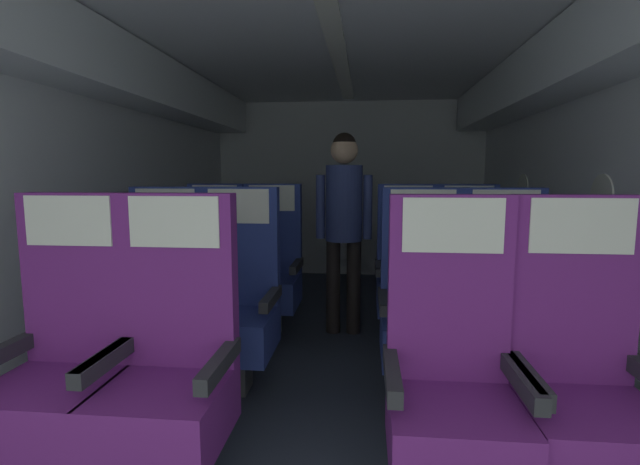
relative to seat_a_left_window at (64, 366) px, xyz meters
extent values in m
cube|color=#2D3342|center=(0.97, 1.25, -0.50)|extent=(3.48, 5.93, 0.02)
cube|color=silver|center=(-0.67, 1.25, 0.58)|extent=(0.08, 5.53, 2.14)
cube|color=silver|center=(2.61, 1.25, 0.58)|extent=(0.08, 5.53, 2.14)
cube|color=silver|center=(0.97, 1.25, 1.65)|extent=(3.36, 5.53, 0.06)
cube|color=silver|center=(0.97, 4.03, 0.58)|extent=(3.36, 0.06, 2.14)
cube|color=silver|center=(-0.45, 1.25, 1.43)|extent=(0.36, 5.31, 0.36)
cube|color=silver|center=(2.39, 1.25, 1.43)|extent=(0.36, 5.31, 0.36)
cube|color=white|center=(0.97, 1.25, 1.61)|extent=(0.12, 4.98, 0.02)
cylinder|color=white|center=(2.57, 1.25, 0.62)|extent=(0.01, 0.26, 0.26)
cylinder|color=white|center=(2.57, 2.63, 0.62)|extent=(0.01, 0.26, 0.26)
cube|color=#38383D|center=(0.00, -0.06, -0.37)|extent=(0.16, 0.17, 0.23)
cube|color=#6B237A|center=(0.00, -0.06, -0.14)|extent=(0.45, 0.47, 0.23)
cube|color=#6B237A|center=(0.00, 0.13, 0.33)|extent=(0.45, 0.08, 0.70)
cube|color=#28282D|center=(0.22, -0.06, 0.06)|extent=(0.05, 0.40, 0.06)
cube|color=#28282D|center=(-0.22, -0.06, 0.06)|extent=(0.05, 0.40, 0.06)
cube|color=silver|center=(0.00, 0.08, 0.57)|extent=(0.36, 0.01, 0.20)
cube|color=#6B237A|center=(0.44, -0.06, -0.14)|extent=(0.45, 0.47, 0.23)
cube|color=#6B237A|center=(0.44, 0.13, 0.33)|extent=(0.45, 0.08, 0.70)
cube|color=#28282D|center=(0.65, -0.06, 0.06)|extent=(0.05, 0.40, 0.06)
cube|color=#28282D|center=(0.22, -0.06, 0.06)|extent=(0.05, 0.40, 0.06)
cube|color=silver|center=(0.44, 0.08, 0.57)|extent=(0.36, 0.01, 0.20)
cube|color=#6B237A|center=(1.95, -0.06, -0.14)|extent=(0.45, 0.47, 0.23)
cube|color=#6B237A|center=(1.95, 0.14, 0.33)|extent=(0.45, 0.08, 0.70)
cube|color=#28282D|center=(1.73, -0.06, 0.06)|extent=(0.05, 0.40, 0.06)
cube|color=silver|center=(1.95, 0.09, 0.57)|extent=(0.36, 0.01, 0.20)
cube|color=#6B237A|center=(1.49, -0.08, -0.14)|extent=(0.45, 0.47, 0.23)
cube|color=#6B237A|center=(1.49, 0.11, 0.33)|extent=(0.45, 0.08, 0.70)
cube|color=#28282D|center=(1.71, -0.08, 0.06)|extent=(0.05, 0.40, 0.06)
cube|color=#28282D|center=(1.28, -0.08, 0.06)|extent=(0.05, 0.40, 0.06)
cube|color=silver|center=(1.49, 0.07, 0.57)|extent=(0.36, 0.01, 0.20)
cube|color=#38383D|center=(0.00, 0.83, -0.37)|extent=(0.16, 0.17, 0.23)
cube|color=navy|center=(0.00, 0.83, -0.14)|extent=(0.45, 0.47, 0.23)
cube|color=navy|center=(0.00, 1.03, 0.33)|extent=(0.45, 0.08, 0.70)
cube|color=#28282D|center=(0.21, 0.83, 0.06)|extent=(0.05, 0.40, 0.06)
cube|color=#28282D|center=(-0.22, 0.83, 0.06)|extent=(0.05, 0.40, 0.06)
cube|color=silver|center=(0.00, 0.98, 0.57)|extent=(0.36, 0.01, 0.20)
cube|color=#38383D|center=(0.44, 0.83, -0.37)|extent=(0.16, 0.17, 0.23)
cube|color=navy|center=(0.44, 0.83, -0.14)|extent=(0.45, 0.47, 0.23)
cube|color=navy|center=(0.44, 1.02, 0.33)|extent=(0.45, 0.08, 0.70)
cube|color=#28282D|center=(0.66, 0.83, 0.06)|extent=(0.05, 0.40, 0.06)
cube|color=#28282D|center=(0.23, 0.83, 0.06)|extent=(0.05, 0.40, 0.06)
cube|color=silver|center=(0.44, 0.98, 0.57)|extent=(0.36, 0.01, 0.20)
cube|color=#38383D|center=(1.95, 0.85, -0.37)|extent=(0.16, 0.17, 0.23)
cube|color=navy|center=(1.95, 0.85, -0.14)|extent=(0.45, 0.47, 0.23)
cube|color=navy|center=(1.95, 1.04, 0.33)|extent=(0.45, 0.08, 0.70)
cube|color=#28282D|center=(2.16, 0.85, 0.06)|extent=(0.05, 0.40, 0.06)
cube|color=#28282D|center=(1.73, 0.85, 0.06)|extent=(0.05, 0.40, 0.06)
cube|color=silver|center=(1.95, 1.00, 0.57)|extent=(0.36, 0.01, 0.20)
cube|color=#38383D|center=(1.50, 0.84, -0.37)|extent=(0.16, 0.17, 0.23)
cube|color=navy|center=(1.50, 0.84, -0.14)|extent=(0.45, 0.47, 0.23)
cube|color=navy|center=(1.50, 1.03, 0.33)|extent=(0.45, 0.08, 0.70)
cube|color=#28282D|center=(1.71, 0.84, 0.06)|extent=(0.05, 0.40, 0.06)
cube|color=#28282D|center=(1.28, 0.84, 0.06)|extent=(0.05, 0.40, 0.06)
cube|color=silver|center=(1.50, 0.99, 0.57)|extent=(0.36, 0.01, 0.20)
cube|color=#38383D|center=(-0.01, 1.76, -0.37)|extent=(0.16, 0.17, 0.23)
cube|color=navy|center=(-0.01, 1.76, -0.14)|extent=(0.45, 0.47, 0.23)
cube|color=navy|center=(-0.01, 1.95, 0.33)|extent=(0.45, 0.08, 0.70)
cube|color=#28282D|center=(0.20, 1.76, 0.06)|extent=(0.05, 0.40, 0.06)
cube|color=#28282D|center=(-0.23, 1.76, 0.06)|extent=(0.05, 0.40, 0.06)
cube|color=silver|center=(-0.01, 1.90, 0.57)|extent=(0.36, 0.01, 0.20)
cube|color=#38383D|center=(0.45, 1.76, -0.37)|extent=(0.16, 0.17, 0.23)
cube|color=navy|center=(0.45, 1.76, -0.14)|extent=(0.45, 0.47, 0.23)
cube|color=navy|center=(0.45, 1.95, 0.33)|extent=(0.45, 0.08, 0.70)
cube|color=#28282D|center=(0.66, 1.76, 0.06)|extent=(0.05, 0.40, 0.06)
cube|color=#28282D|center=(0.23, 1.76, 0.06)|extent=(0.05, 0.40, 0.06)
cube|color=silver|center=(0.45, 1.90, 0.57)|extent=(0.36, 0.01, 0.20)
cube|color=#38383D|center=(1.95, 1.76, -0.37)|extent=(0.16, 0.17, 0.23)
cube|color=navy|center=(1.95, 1.76, -0.14)|extent=(0.45, 0.47, 0.23)
cube|color=navy|center=(1.95, 1.95, 0.33)|extent=(0.45, 0.08, 0.70)
cube|color=#28282D|center=(2.16, 1.76, 0.06)|extent=(0.05, 0.40, 0.06)
cube|color=#28282D|center=(1.73, 1.76, 0.06)|extent=(0.05, 0.40, 0.06)
cube|color=silver|center=(1.95, 1.91, 0.57)|extent=(0.36, 0.01, 0.20)
cube|color=#38383D|center=(1.49, 1.74, -0.37)|extent=(0.16, 0.17, 0.23)
cube|color=navy|center=(1.49, 1.74, -0.14)|extent=(0.45, 0.47, 0.23)
cube|color=navy|center=(1.49, 1.94, 0.33)|extent=(0.45, 0.08, 0.70)
cube|color=#28282D|center=(1.71, 1.74, 0.06)|extent=(0.05, 0.40, 0.06)
cube|color=#28282D|center=(1.28, 1.74, 0.06)|extent=(0.05, 0.40, 0.06)
cube|color=silver|center=(1.49, 1.89, 0.57)|extent=(0.36, 0.01, 0.20)
cylinder|color=black|center=(0.93, 1.88, -0.12)|extent=(0.11, 0.11, 0.73)
cylinder|color=black|center=(1.09, 1.88, -0.12)|extent=(0.11, 0.11, 0.73)
cylinder|color=navy|center=(1.01, 1.88, 0.53)|extent=(0.28, 0.28, 0.57)
cylinder|color=navy|center=(0.83, 1.88, 0.50)|extent=(0.07, 0.07, 0.49)
cylinder|color=navy|center=(1.19, 1.88, 0.50)|extent=(0.07, 0.07, 0.49)
sphere|color=tan|center=(1.01, 1.88, 0.93)|extent=(0.21, 0.21, 0.21)
sphere|color=black|center=(1.01, 1.88, 0.97)|extent=(0.18, 0.18, 0.18)
camera|label=1|loc=(1.18, -1.62, 0.75)|focal=25.71mm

